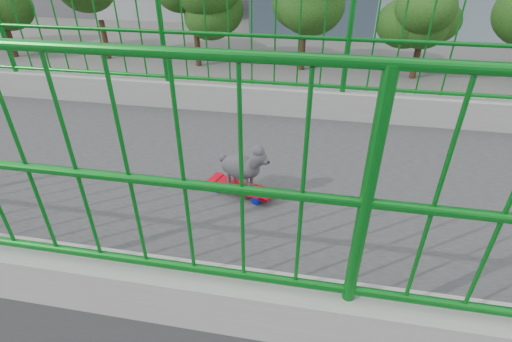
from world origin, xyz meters
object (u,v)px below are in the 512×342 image
(skateboard, at_px, (240,188))
(car_2, at_px, (157,135))
(poodle, at_px, (243,166))
(car_4, at_px, (416,103))

(skateboard, bearing_deg, car_2, -133.80)
(skateboard, xyz_separation_m, poodle, (0.01, 0.02, 0.21))
(car_2, xyz_separation_m, car_4, (-6.40, 12.76, 0.01))
(skateboard, distance_m, car_4, 20.91)
(car_2, bearing_deg, skateboard, -151.13)
(car_2, bearing_deg, car_4, -63.37)
(poodle, relative_size, car_4, 0.10)
(skateboard, distance_m, car_2, 15.79)
(car_2, bearing_deg, poodle, -151.07)
(skateboard, relative_size, poodle, 1.36)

